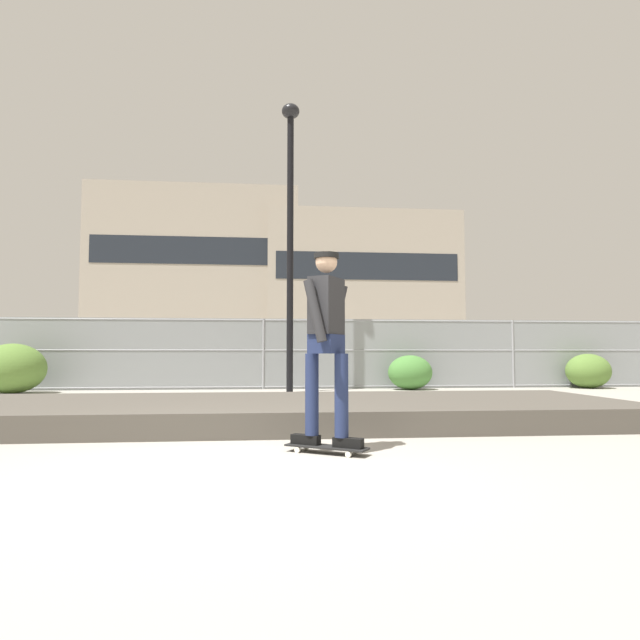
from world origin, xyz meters
name	(u,v)px	position (x,y,z in m)	size (l,w,h in m)	color
ground_plane	(252,470)	(0.00, 0.00, 0.00)	(120.00, 120.00, 0.00)	#9E998E
gravel_berm	(259,411)	(0.00, 3.06, 0.15)	(10.10, 3.18, 0.29)	#4C473F
skateboard	(327,447)	(0.67, 0.65, 0.06)	(0.79, 0.59, 0.07)	black
skater	(326,333)	(0.67, 0.65, 1.13)	(0.67, 0.62, 1.84)	black
chain_fence	(263,353)	(0.00, 9.76, 0.93)	(27.33, 0.06, 1.85)	gray
street_lamp	(290,212)	(0.64, 8.57, 4.40)	(0.44, 0.44, 7.12)	black
parked_car_near	(110,356)	(-4.95, 13.49, 0.84)	(4.44, 2.03, 1.66)	maroon
library_building	(201,282)	(-6.81, 51.13, 8.20)	(19.21, 14.01, 16.39)	#9E9384
office_block	(354,294)	(9.12, 51.07, 7.13)	(18.18, 15.60, 14.26)	#9E9384
shrub_left	(12,369)	(-5.80, 8.73, 0.58)	(1.51, 1.23, 1.16)	#567A33
shrub_center	(410,372)	(3.77, 9.20, 0.44)	(1.15, 0.94, 0.89)	#477F38
shrub_right	(588,371)	(8.69, 9.30, 0.46)	(1.19, 0.98, 0.92)	#567A33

